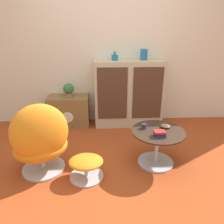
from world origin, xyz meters
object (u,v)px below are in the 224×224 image
coffee_table (157,143)px  vase_leftmost (115,57)px  egg_chair (41,140)px  teacup (144,127)px  ottoman (86,165)px  sideboard (128,93)px  tv_console (69,111)px  book_stack (160,134)px  potted_plant (69,90)px  vase_inner_left (144,55)px  bowl (165,126)px

coffee_table → vase_leftmost: vase_leftmost is taller
egg_chair → teacup: (1.20, 0.19, 0.05)m
egg_chair → ottoman: (0.50, -0.12, -0.25)m
sideboard → tv_console: sideboard is taller
tv_console → teacup: tv_console is taller
coffee_table → book_stack: book_stack is taller
tv_console → vase_leftmost: size_ratio=5.10×
ottoman → potted_plant: 1.53m
sideboard → ottoman: (-0.64, -1.41, -0.38)m
vase_inner_left → teacup: (-0.16, -1.10, -0.71)m
tv_console → sideboard: bearing=-0.5°
vase_inner_left → vase_leftmost: bearing=-180.0°
vase_leftmost → teacup: 1.32m
bowl → vase_inner_left: bearing=95.6°
tv_console → potted_plant: 0.37m
sideboard → vase_leftmost: size_ratio=8.42×
vase_leftmost → bowl: size_ratio=1.09×
tv_console → egg_chair: 1.31m
teacup → vase_leftmost: bearing=104.9°
vase_leftmost → potted_plant: size_ratio=0.61×
coffee_table → book_stack: size_ratio=4.85×
book_stack → coffee_table: bearing=82.2°
ottoman → vase_inner_left: bearing=58.7°
egg_chair → book_stack: egg_chair is taller
tv_console → bowl: bearing=-39.2°
vase_leftmost → bowl: 1.40m
coffee_table → sideboard: bearing=100.5°
vase_leftmost → bowl: vase_leftmost is taller
potted_plant → tv_console: bearing=-178.6°
sideboard → bowl: sideboard is taller
vase_leftmost → vase_inner_left: 0.46m
vase_leftmost → bowl: (0.56, -1.09, -0.68)m
ottoman → book_stack: 0.90m
ottoman → egg_chair: bearing=166.2°
sideboard → potted_plant: sideboard is taller
coffee_table → vase_leftmost: (-0.45, 1.18, 0.86)m
egg_chair → coffee_table: (1.36, 0.11, -0.13)m
egg_chair → vase_inner_left: bearing=43.4°
teacup → bowl: teacup is taller
book_stack → ottoman: bearing=-172.7°
potted_plant → coffee_table: bearing=-44.5°
potted_plant → book_stack: bearing=-47.8°
sideboard → teacup: size_ratio=11.37×
sideboard → bowl: bearing=-73.1°
coffee_table → teacup: size_ratio=6.50×
sideboard → ottoman: size_ratio=2.87×
potted_plant → teacup: size_ratio=2.22×
sideboard → coffee_table: 1.22m
vase_inner_left → ottoman: bearing=-121.3°
potted_plant → ottoman: bearing=-76.1°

